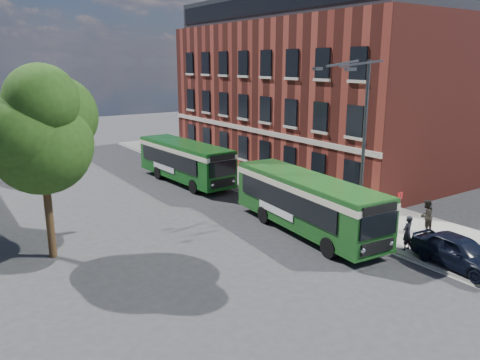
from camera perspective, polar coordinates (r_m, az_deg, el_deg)
ground at (r=24.56m, az=2.47°, el=-6.99°), size 120.00×120.00×0.00m
pavement at (r=34.65m, az=3.94°, el=-0.56°), size 6.00×48.00×0.15m
kerb_line at (r=32.94m, az=-0.26°, el=-1.43°), size 0.12×48.00×0.01m
brick_office at (r=41.13m, az=8.47°, el=11.38°), size 12.10×26.00×14.20m
street_lamp at (r=25.05m, az=14.32°, el=4.38°), size 2.96×2.38×9.00m
bus_stop_sign at (r=25.03m, az=18.78°, el=-3.69°), size 0.35×0.08×2.52m
bus_front at (r=24.97m, az=8.13°, el=-2.33°), size 3.34×10.52×3.02m
bus_rear at (r=35.39m, az=-6.73°, el=2.61°), size 3.10×10.16×3.02m
parked_car at (r=22.62m, az=25.16°, el=-7.91°), size 2.09×4.40×1.45m
pedestrian_a at (r=23.69m, az=19.71°, el=-6.09°), size 0.65×0.46×1.69m
pedestrian_b at (r=26.44m, az=21.72°, el=-4.09°), size 0.91×0.73×1.77m
tree_left at (r=22.34m, az=-22.98°, el=5.72°), size 5.24×4.99×8.85m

